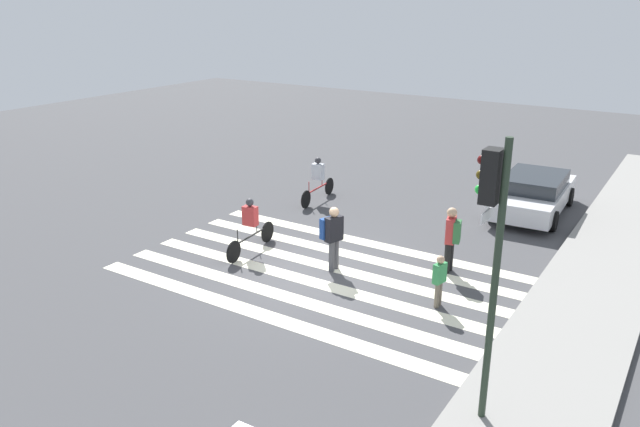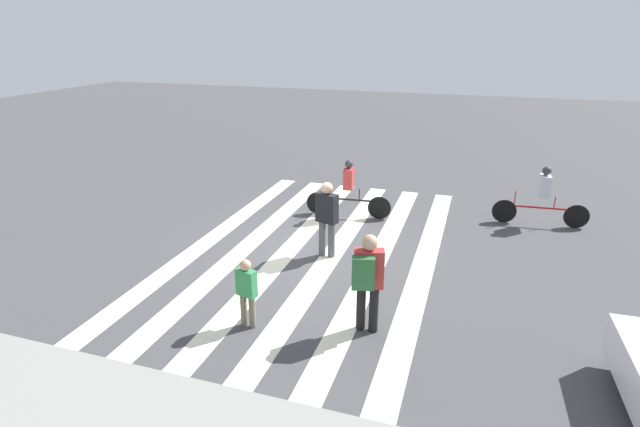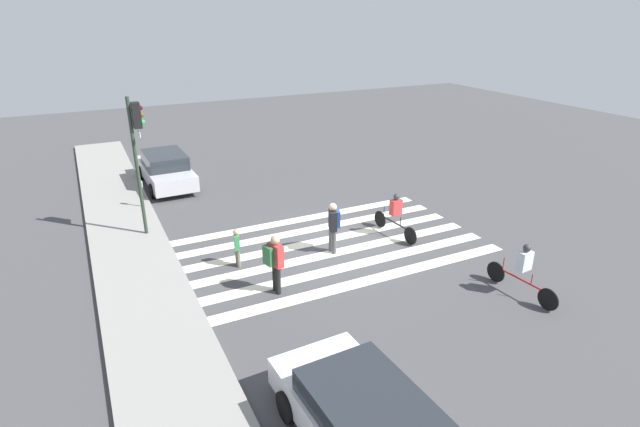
# 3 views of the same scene
# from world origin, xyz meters

# --- Properties ---
(ground_plane) EXTENTS (60.00, 60.00, 0.00)m
(ground_plane) POSITION_xyz_m (0.00, 0.00, 0.00)
(ground_plane) COLOR #444447
(sidewalk_curb) EXTENTS (36.00, 2.50, 0.14)m
(sidewalk_curb) POSITION_xyz_m (0.00, 6.25, 0.07)
(sidewalk_curb) COLOR gray
(sidewalk_curb) RESTS_ON ground_plane
(crosswalk_stripes) EXTENTS (5.62, 10.00, 0.01)m
(crosswalk_stripes) POSITION_xyz_m (-0.00, 0.00, 0.00)
(crosswalk_stripes) COLOR #F2EDCC
(crosswalk_stripes) RESTS_ON ground_plane
(traffic_light) EXTENTS (0.60, 0.50, 4.92)m
(traffic_light) POSITION_xyz_m (3.58, 5.47, 3.44)
(traffic_light) COLOR #283828
(traffic_light) RESTS_ON ground_plane
(parking_meter) EXTENTS (0.15, 0.15, 1.25)m
(parking_meter) POSITION_xyz_m (6.28, 5.31, 0.93)
(parking_meter) COLOR #283828
(parking_meter) RESTS_ON ground_plane
(pedestrian_adult_blue_shirt) EXTENTS (0.53, 0.50, 1.74)m
(pedestrian_adult_blue_shirt) POSITION_xyz_m (-0.41, 0.20, 1.02)
(pedestrian_adult_blue_shirt) COLOR #4C4C51
(pedestrian_adult_blue_shirt) RESTS_ON ground_plane
(pedestrian_child_with_backpack) EXTENTS (0.38, 0.24, 1.27)m
(pedestrian_child_with_backpack) POSITION_xyz_m (0.03, 3.35, 0.72)
(pedestrian_child_with_backpack) COLOR #6B6051
(pedestrian_child_with_backpack) RESTS_ON ground_plane
(pedestrian_adult_tall_backpack) EXTENTS (0.53, 0.49, 1.77)m
(pedestrian_adult_tall_backpack) POSITION_xyz_m (-1.93, 2.86, 1.03)
(pedestrian_adult_tall_backpack) COLOR black
(pedestrian_adult_tall_backpack) RESTS_ON ground_plane
(cyclist_far_lane) EXTENTS (2.38, 0.42, 1.58)m
(cyclist_far_lane) POSITION_xyz_m (-5.13, -3.29, 0.86)
(cyclist_far_lane) COLOR black
(cyclist_far_lane) RESTS_ON ground_plane
(cyclist_mid_street) EXTENTS (2.32, 0.42, 1.58)m
(cyclist_mid_street) POSITION_xyz_m (-0.22, -2.36, 0.86)
(cyclist_mid_street) COLOR black
(cyclist_mid_street) RESTS_ON ground_plane
(car_parked_far_curb) EXTENTS (4.66, 2.22, 1.32)m
(car_parked_far_curb) POSITION_xyz_m (-7.89, 3.42, 0.69)
(car_parked_far_curb) COLOR silver
(car_parked_far_curb) RESTS_ON ground_plane
(car_parked_dark_suv) EXTENTS (4.65, 2.09, 1.51)m
(car_parked_dark_suv) POSITION_xyz_m (8.96, 3.89, 0.77)
(car_parked_dark_suv) COLOR #B7B7BC
(car_parked_dark_suv) RESTS_ON ground_plane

